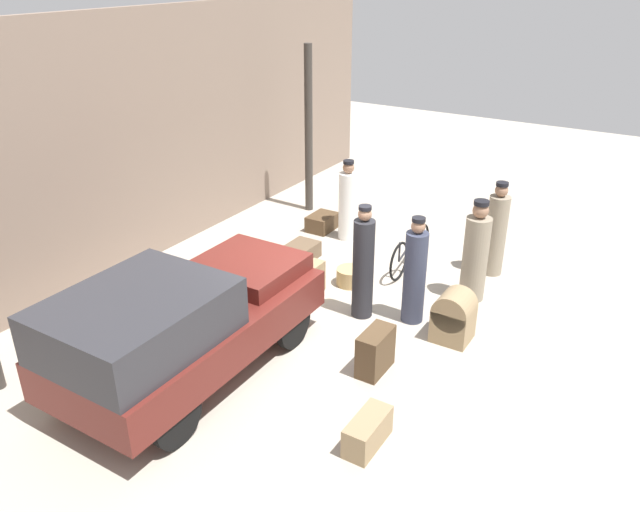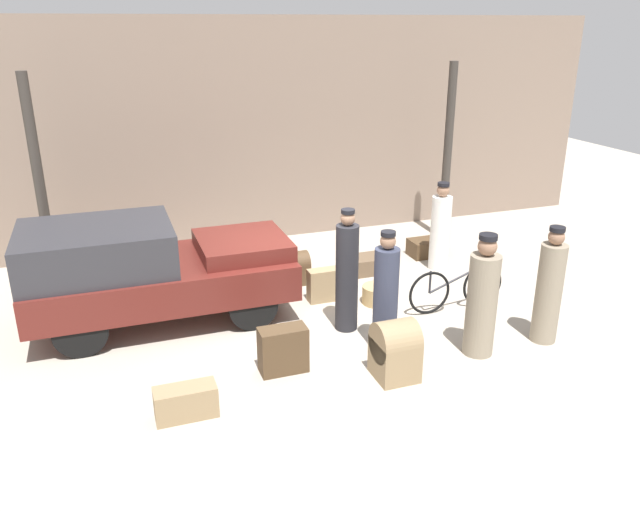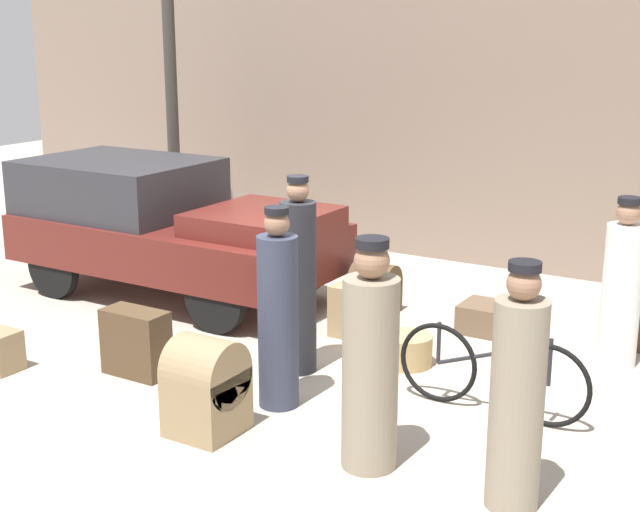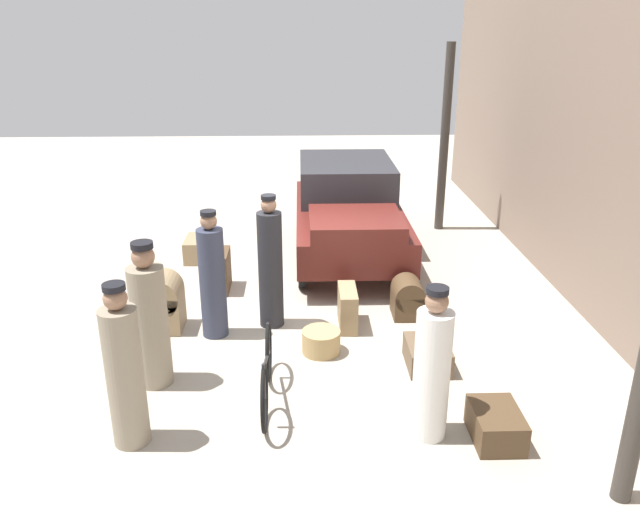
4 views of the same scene
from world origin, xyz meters
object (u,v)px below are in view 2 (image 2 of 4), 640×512
object	(u,v)px
trunk_umber_medium	(367,264)
bicycle	(456,288)
porter_lifting_near_truck	(482,301)
porter_carrying_trunk	(440,230)
wicker_basket	(377,295)
truck	(147,267)
trunk_wicker_pale	(395,350)
suitcase_black_upright	(327,284)
conductor_in_dark_uniform	(386,296)
trunk_large_brown	(186,402)
porter_standing_middle	(347,275)
trunk_barrel_dark	(294,268)
suitcase_tan_flat	(426,248)
porter_with_bicycle	(549,290)
suitcase_small_leather	(283,350)

from	to	relation	value
trunk_umber_medium	bicycle	bearing A→B (deg)	-70.14
porter_lifting_near_truck	porter_carrying_trunk	size ratio (longest dim) A/B	1.06
wicker_basket	trunk_umber_medium	size ratio (longest dim) A/B	0.73
truck	trunk_wicker_pale	size ratio (longest dim) A/B	4.88
truck	suitcase_black_upright	size ratio (longest dim) A/B	5.92
conductor_in_dark_uniform	wicker_basket	bearing A→B (deg)	69.19
truck	conductor_in_dark_uniform	xyz separation A→B (m)	(3.03, -2.03, -0.08)
trunk_large_brown	suitcase_black_upright	world-z (taller)	suitcase_black_upright
porter_lifting_near_truck	trunk_large_brown	xyz separation A→B (m)	(-4.08, -0.16, -0.60)
porter_standing_middle	trunk_barrel_dark	size ratio (longest dim) A/B	3.25
wicker_basket	suitcase_tan_flat	world-z (taller)	suitcase_tan_flat
porter_with_bicycle	suitcase_small_leather	bearing A→B (deg)	173.43
trunk_wicker_pale	suitcase_black_upright	bearing A→B (deg)	89.76
wicker_basket	suitcase_small_leather	bearing A→B (deg)	-143.30
trunk_barrel_dark	trunk_large_brown	bearing A→B (deg)	-125.09
trunk_barrel_dark	conductor_in_dark_uniform	bearing A→B (deg)	-79.74
truck	conductor_in_dark_uniform	world-z (taller)	conductor_in_dark_uniform
suitcase_tan_flat	trunk_barrel_dark	bearing A→B (deg)	-171.46
porter_lifting_near_truck	porter_carrying_trunk	bearing A→B (deg)	70.13
suitcase_small_leather	trunk_barrel_dark	distance (m)	3.01
conductor_in_dark_uniform	suitcase_black_upright	distance (m)	1.90
wicker_basket	trunk_barrel_dark	bearing A→B (deg)	128.78
conductor_in_dark_uniform	trunk_wicker_pale	world-z (taller)	conductor_in_dark_uniform
trunk_barrel_dark	trunk_wicker_pale	bearing A→B (deg)	-85.21
porter_standing_middle	suitcase_small_leather	distance (m)	1.62
porter_standing_middle	porter_with_bicycle	world-z (taller)	porter_standing_middle
porter_lifting_near_truck	porter_standing_middle	distance (m)	1.97
wicker_basket	porter_with_bicycle	world-z (taller)	porter_with_bicycle
conductor_in_dark_uniform	suitcase_tan_flat	bearing A→B (deg)	52.73
suitcase_small_leather	trunk_large_brown	world-z (taller)	suitcase_small_leather
bicycle	porter_standing_middle	bearing A→B (deg)	-179.29
wicker_basket	trunk_wicker_pale	xyz separation A→B (m)	(-0.74, -2.17, 0.25)
truck	porter_standing_middle	bearing A→B (deg)	-24.74
porter_lifting_near_truck	trunk_barrel_dark	distance (m)	3.70
porter_lifting_near_truck	porter_standing_middle	world-z (taller)	porter_standing_middle
conductor_in_dark_uniform	suitcase_small_leather	size ratio (longest dim) A/B	2.77
porter_carrying_trunk	trunk_umber_medium	bearing A→B (deg)	169.31
porter_carrying_trunk	trunk_barrel_dark	distance (m)	2.82
wicker_basket	trunk_large_brown	size ratio (longest dim) A/B	0.68
truck	wicker_basket	xyz separation A→B (m)	(3.57, -0.60, -0.74)
trunk_large_brown	trunk_wicker_pale	size ratio (longest dim) A/B	0.90
trunk_wicker_pale	suitcase_small_leather	bearing A→B (deg)	154.75
porter_carrying_trunk	porter_with_bicycle	distance (m)	3.02
conductor_in_dark_uniform	trunk_umber_medium	bearing A→B (deg)	71.08
wicker_basket	conductor_in_dark_uniform	bearing A→B (deg)	-110.81
bicycle	trunk_wicker_pale	bearing A→B (deg)	-140.24
suitcase_black_upright	trunk_umber_medium	bearing A→B (deg)	38.91
trunk_umber_medium	suitcase_small_leather	world-z (taller)	suitcase_small_leather
wicker_basket	suitcase_tan_flat	size ratio (longest dim) A/B	0.75
wicker_basket	trunk_wicker_pale	world-z (taller)	trunk_wicker_pale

